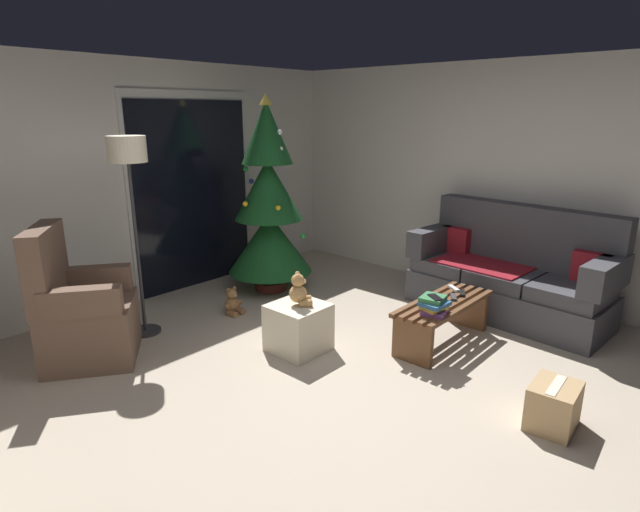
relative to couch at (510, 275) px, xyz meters
name	(u,v)px	position (x,y,z in m)	size (l,w,h in m)	color
ground_plane	(356,400)	(-2.32, 0.14, -0.40)	(7.00, 7.00, 0.00)	#B2A38E
wall_back	(124,185)	(-2.32, 3.20, 0.85)	(5.72, 0.12, 2.50)	silver
wall_right	(527,183)	(0.54, 0.14, 0.85)	(0.12, 6.00, 2.50)	silver
patio_door_frame	(193,191)	(-1.54, 3.13, 0.70)	(1.60, 0.02, 2.20)	silver
patio_door_glass	(194,196)	(-1.54, 3.11, 0.65)	(1.50, 0.02, 2.10)	black
couch	(510,275)	(0.00, 0.00, 0.00)	(0.92, 1.99, 1.08)	#3D3D42
coffee_table	(443,315)	(-1.07, 0.15, -0.14)	(1.10, 0.40, 0.39)	brown
remote_graphite	(453,297)	(-0.95, 0.13, 0.00)	(0.04, 0.16, 0.02)	#333338
remote_black	(462,293)	(-0.80, 0.12, 0.00)	(0.04, 0.16, 0.02)	black
remote_white	(454,288)	(-0.74, 0.23, 0.00)	(0.04, 0.16, 0.02)	silver
book_stack	(434,305)	(-1.38, 0.07, 0.07)	(0.27, 0.24, 0.15)	#6B3D7A
cell_phone	(435,297)	(-1.40, 0.06, 0.15)	(0.07, 0.14, 0.01)	black
christmas_tree	(269,208)	(-1.12, 2.32, 0.55)	(0.94, 0.94, 2.16)	#4C1E19
armchair	(82,314)	(-3.31, 2.18, 0.00)	(0.96, 0.95, 1.13)	brown
floor_lamp	(129,169)	(-2.71, 2.31, 1.11)	(0.32, 0.32, 1.78)	#2D2D30
ottoman	(298,327)	(-2.01, 1.00, -0.19)	(0.44, 0.44, 0.41)	beige
teddy_bear_honey	(299,291)	(-2.01, 0.99, 0.13)	(0.22, 0.21, 0.29)	tan
teddy_bear_chestnut_by_tree	(233,303)	(-1.88, 2.05, -0.28)	(0.20, 0.19, 0.29)	brown
cardboard_box_taped_mid_floor	(553,406)	(-1.71, -1.00, -0.25)	(0.36, 0.30, 0.30)	tan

